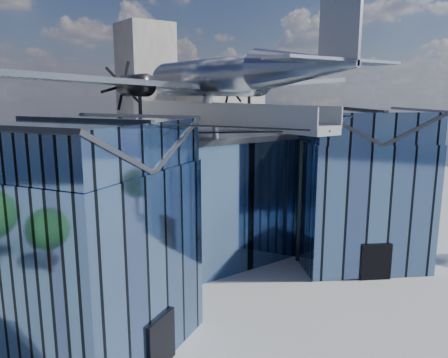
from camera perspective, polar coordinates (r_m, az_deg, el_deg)
ground_plane at (r=30.48m, az=2.28°, el=-14.00°), size 120.00×120.00×0.00m
museum at (r=33.17m, az=-3.89°, el=-1.77°), size 32.88×24.50×17.60m
bg_towers at (r=74.48m, az=-21.82°, el=8.16°), size 77.00×24.50×26.00m
tree_side_e at (r=57.46m, az=20.28°, el=0.60°), size 3.58×3.58×4.53m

